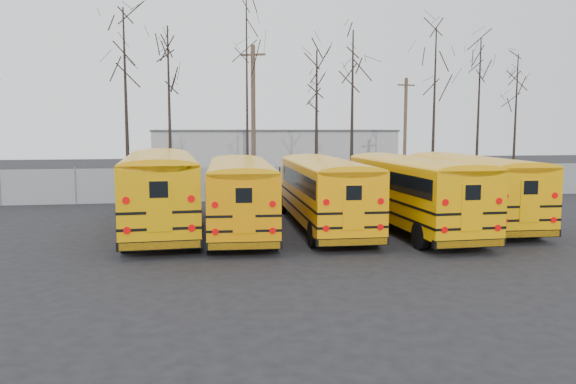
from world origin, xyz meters
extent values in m
plane|color=black|center=(0.00, 0.00, 0.00)|extent=(120.00, 120.00, 0.00)
cube|color=gray|center=(0.00, 12.00, 1.00)|extent=(40.00, 0.04, 2.00)
cube|color=#9A9995|center=(2.00, 32.00, 2.00)|extent=(22.00, 8.00, 4.00)
cylinder|color=black|center=(-7.75, -1.22, 0.54)|extent=(0.36, 1.09, 1.08)
cylinder|color=black|center=(-5.31, -1.09, 0.54)|extent=(0.36, 1.09, 1.08)
cylinder|color=black|center=(-8.23, 7.84, 0.54)|extent=(0.36, 1.09, 1.08)
cylinder|color=black|center=(-5.79, 7.97, 0.54)|extent=(0.36, 1.09, 1.08)
cube|color=#CE8E02|center=(-6.71, 2.35, 1.81)|extent=(3.23, 10.17, 2.54)
cube|color=#CE8E02|center=(-7.03, 8.28, 1.08)|extent=(2.52, 1.96, 1.08)
cube|color=black|center=(-6.70, 2.13, 2.38)|extent=(3.22, 9.10, 0.76)
cube|color=black|center=(-6.76, 3.27, 1.03)|extent=(3.36, 12.03, 0.10)
cube|color=black|center=(-6.76, 3.27, 1.57)|extent=(3.36, 12.03, 0.10)
cube|color=black|center=(-6.45, -2.56, 0.49)|extent=(2.77, 0.38, 0.30)
cube|color=black|center=(-7.08, 9.14, 0.49)|extent=(2.60, 0.35, 0.28)
cube|color=#CE8E02|center=(-6.45, -2.68, 1.78)|extent=(0.81, 0.09, 1.67)
cylinder|color=#B20505|center=(-7.47, -2.74, 1.03)|extent=(0.24, 0.06, 0.24)
cylinder|color=#B20505|center=(-5.42, -2.63, 1.03)|extent=(0.24, 0.06, 0.24)
cylinder|color=#B20505|center=(-7.47, -2.74, 2.00)|extent=(0.24, 0.06, 0.24)
cylinder|color=#B20505|center=(-5.42, -2.63, 2.00)|extent=(0.24, 0.06, 0.24)
cylinder|color=black|center=(-4.77, -1.54, 0.49)|extent=(0.32, 1.00, 0.98)
cylinder|color=black|center=(-2.55, -1.65, 0.49)|extent=(0.32, 1.00, 0.98)
cylinder|color=black|center=(-4.36, 6.72, 0.49)|extent=(0.32, 1.00, 0.98)
cylinder|color=black|center=(-2.13, 6.60, 0.49)|extent=(0.32, 1.00, 0.98)
cube|color=orange|center=(-3.50, 1.60, 1.65)|extent=(2.92, 9.27, 2.31)
cube|color=orange|center=(-3.23, 7.00, 0.98)|extent=(2.30, 1.78, 0.98)
cube|color=black|center=(-3.51, 1.40, 2.17)|extent=(2.91, 8.29, 0.69)
cube|color=black|center=(-3.46, 2.43, 0.94)|extent=(3.03, 10.96, 0.09)
cube|color=black|center=(-3.46, 2.43, 1.43)|extent=(3.03, 10.96, 0.09)
cube|color=black|center=(-3.73, -2.88, 0.44)|extent=(2.53, 0.34, 0.28)
cube|color=black|center=(-3.19, 7.79, 0.44)|extent=(2.37, 0.32, 0.26)
cube|color=orange|center=(-3.73, -2.99, 1.62)|extent=(0.74, 0.08, 1.53)
cylinder|color=#B20505|center=(-4.67, -2.95, 0.94)|extent=(0.22, 0.05, 0.22)
cylinder|color=#B20505|center=(-2.80, -3.04, 0.94)|extent=(0.22, 0.05, 0.22)
cylinder|color=#B20505|center=(-4.67, -2.95, 1.82)|extent=(0.22, 0.05, 0.22)
cylinder|color=#B20505|center=(-2.80, -3.04, 1.82)|extent=(0.22, 0.05, 0.22)
cylinder|color=black|center=(-1.12, -1.54, 0.49)|extent=(0.30, 1.00, 0.99)
cylinder|color=black|center=(1.12, -1.59, 0.49)|extent=(0.30, 1.00, 0.99)
cylinder|color=black|center=(-0.92, 6.77, 0.49)|extent=(0.30, 1.00, 0.99)
cylinder|color=black|center=(1.32, 6.72, 0.49)|extent=(0.30, 1.00, 0.99)
cube|color=orange|center=(0.08, 1.65, 1.66)|extent=(2.69, 9.26, 2.33)
cube|color=orange|center=(0.21, 7.09, 0.99)|extent=(2.27, 1.74, 0.99)
cube|color=black|center=(0.07, 1.45, 2.18)|extent=(2.71, 8.27, 0.69)
cube|color=black|center=(0.10, 2.49, 0.94)|extent=(2.77, 10.96, 0.09)
cube|color=black|center=(0.10, 2.49, 1.43)|extent=(2.77, 10.96, 0.09)
cube|color=black|center=(-0.03, -2.85, 0.45)|extent=(2.54, 0.28, 0.28)
cube|color=black|center=(0.23, 7.88, 0.45)|extent=(2.38, 0.25, 0.26)
cube|color=orange|center=(-0.04, -2.96, 1.63)|extent=(0.74, 0.06, 1.53)
cylinder|color=#B20505|center=(-0.98, -2.95, 0.94)|extent=(0.22, 0.04, 0.22)
cylinder|color=#B20505|center=(0.90, -2.99, 0.94)|extent=(0.22, 0.04, 0.22)
cylinder|color=#B20505|center=(-0.98, -2.95, 1.83)|extent=(0.22, 0.04, 0.22)
cylinder|color=#B20505|center=(0.90, -2.99, 1.83)|extent=(0.22, 0.04, 0.22)
cylinder|color=black|center=(2.55, -2.53, 0.51)|extent=(0.31, 1.02, 1.01)
cylinder|color=black|center=(4.84, -2.46, 0.51)|extent=(0.31, 1.02, 1.01)
cylinder|color=black|center=(2.31, 5.98, 0.51)|extent=(0.31, 1.02, 1.01)
cylinder|color=black|center=(4.60, 6.05, 0.51)|extent=(0.31, 1.02, 1.01)
cube|color=#E29803|center=(3.60, 0.80, 1.70)|extent=(2.80, 9.49, 2.38)
cube|color=#E29803|center=(3.44, 6.37, 1.01)|extent=(2.33, 1.79, 1.01)
cube|color=black|center=(3.61, 0.59, 2.23)|extent=(2.81, 8.48, 0.71)
cube|color=black|center=(3.58, 1.66, 0.96)|extent=(2.88, 11.24, 0.09)
cube|color=black|center=(3.58, 1.66, 1.47)|extent=(2.88, 11.24, 0.09)
cube|color=black|center=(3.74, -3.81, 0.46)|extent=(2.60, 0.30, 0.28)
cube|color=black|center=(3.42, 7.18, 0.46)|extent=(2.44, 0.27, 0.26)
cube|color=#E29803|center=(3.74, -3.92, 1.67)|extent=(0.76, 0.06, 1.57)
cylinder|color=#B20505|center=(2.78, -3.96, 0.96)|extent=(0.22, 0.05, 0.22)
cylinder|color=#B20505|center=(4.70, -3.91, 0.96)|extent=(0.22, 0.05, 0.22)
cylinder|color=#B20505|center=(2.78, -3.96, 1.87)|extent=(0.22, 0.05, 0.22)
cylinder|color=#B20505|center=(4.70, -3.91, 1.87)|extent=(0.22, 0.05, 0.22)
cylinder|color=black|center=(5.58, -1.15, 0.50)|extent=(0.32, 1.01, 1.00)
cylinder|color=black|center=(7.84, -1.24, 0.50)|extent=(0.32, 1.01, 1.00)
cylinder|color=black|center=(5.88, 7.26, 0.50)|extent=(0.32, 1.01, 1.00)
cylinder|color=black|center=(8.15, 7.18, 0.50)|extent=(0.32, 1.01, 1.00)
cube|color=#E09603|center=(6.83, 2.06, 1.68)|extent=(2.84, 9.41, 2.36)
cube|color=#E09603|center=(7.03, 7.57, 1.00)|extent=(2.32, 1.78, 1.00)
cube|color=black|center=(6.82, 1.86, 2.21)|extent=(2.85, 8.41, 0.70)
cube|color=black|center=(6.86, 2.91, 0.95)|extent=(2.94, 11.13, 0.09)
cube|color=black|center=(6.86, 2.91, 1.45)|extent=(2.94, 11.13, 0.09)
cube|color=black|center=(6.66, -2.50, 0.45)|extent=(2.57, 0.31, 0.28)
cube|color=black|center=(7.06, 8.37, 0.45)|extent=(2.41, 0.29, 0.26)
cube|color=#E09603|center=(6.66, -2.61, 1.65)|extent=(0.75, 0.07, 1.55)
cylinder|color=#B20505|center=(5.71, -2.58, 0.95)|extent=(0.22, 0.05, 0.22)
cylinder|color=#B20505|center=(7.61, -2.65, 0.95)|extent=(0.22, 0.05, 0.22)
cylinder|color=#B20505|center=(5.71, -2.58, 1.85)|extent=(0.22, 0.05, 0.22)
cylinder|color=#B20505|center=(7.61, -2.65, 1.85)|extent=(0.22, 0.05, 0.22)
cylinder|color=#4B3A2A|center=(-1.27, 18.04, 4.97)|extent=(0.31, 0.31, 9.94)
cube|color=#4B3A2A|center=(-1.27, 18.04, 9.28)|extent=(1.67, 0.83, 0.13)
cylinder|color=brown|center=(9.99, 18.54, 3.96)|extent=(0.25, 0.25, 7.93)
cube|color=brown|center=(9.99, 18.54, 7.40)|extent=(1.40, 0.42, 0.11)
cone|color=black|center=(-9.45, 15.11, 5.78)|extent=(0.26, 0.26, 11.56)
cone|color=black|center=(-6.79, 14.08, 5.19)|extent=(0.26, 0.26, 10.38)
cone|color=black|center=(-1.96, 15.18, 6.38)|extent=(0.26, 0.26, 12.76)
cone|color=black|center=(2.82, 16.28, 4.73)|extent=(0.26, 0.26, 9.45)
cone|color=black|center=(5.16, 15.76, 5.37)|extent=(0.26, 0.26, 10.74)
cone|color=black|center=(10.57, 14.85, 5.45)|extent=(0.26, 0.26, 10.90)
cone|color=black|center=(15.20, 17.55, 5.38)|extent=(0.26, 0.26, 10.75)
cone|color=black|center=(18.34, 17.83, 4.86)|extent=(0.26, 0.26, 9.73)
camera|label=1|loc=(-5.23, -21.03, 4.29)|focal=35.00mm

